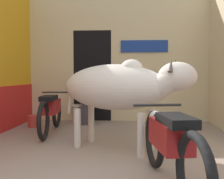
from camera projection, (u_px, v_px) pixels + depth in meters
wall_back_with_doorway at (109, 63)px, 6.95m from camera, size 4.57×0.93×3.35m
cow at (119, 87)px, 4.07m from camera, size 2.20×1.41×1.41m
motorcycle_near at (170, 143)px, 2.68m from camera, size 0.58×1.93×0.82m
motorcycle_far at (51, 110)px, 5.26m from camera, size 0.58×1.93×0.81m
shopkeeper_seated at (89, 98)px, 6.27m from camera, size 0.41×0.33×1.21m
plastic_stool at (77, 113)px, 6.39m from camera, size 0.34×0.34×0.45m
bucket at (34, 121)px, 5.94m from camera, size 0.26×0.26×0.26m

